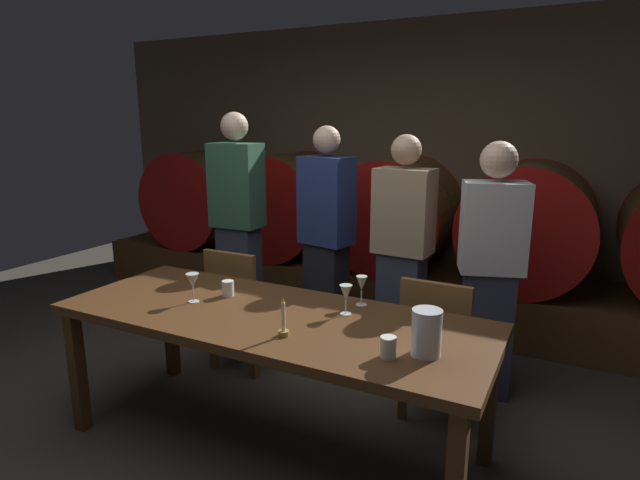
# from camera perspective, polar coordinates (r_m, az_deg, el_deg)

# --- Properties ---
(ground_plane) EXTENTS (9.11, 9.11, 0.00)m
(ground_plane) POSITION_cam_1_polar(r_m,az_deg,el_deg) (3.06, -7.53, -22.00)
(ground_plane) COLOR #3F3A33
(back_wall) EXTENTS (7.01, 0.24, 2.64)m
(back_wall) POSITION_cam_1_polar(r_m,az_deg,el_deg) (5.16, 10.76, 8.10)
(back_wall) COLOR brown
(back_wall) RESTS_ON ground
(barrel_shelf) EXTENTS (6.31, 0.90, 0.43)m
(barrel_shelf) POSITION_cam_1_polar(r_m,az_deg,el_deg) (4.87, 8.34, -5.41)
(barrel_shelf) COLOR brown
(barrel_shelf) RESTS_ON ground
(wine_barrel_far_left) EXTENTS (1.00, 0.91, 1.00)m
(wine_barrel_far_left) POSITION_cam_1_polar(r_m,az_deg,el_deg) (5.76, -12.51, 4.57)
(wine_barrel_far_left) COLOR #513319
(wine_barrel_far_left) RESTS_ON barrel_shelf
(wine_barrel_left) EXTENTS (1.00, 0.91, 1.00)m
(wine_barrel_left) POSITION_cam_1_polar(r_m,az_deg,el_deg) (5.16, -3.41, 3.88)
(wine_barrel_left) COLOR #513319
(wine_barrel_left) RESTS_ON barrel_shelf
(wine_barrel_center) EXTENTS (1.00, 0.91, 1.00)m
(wine_barrel_center) POSITION_cam_1_polar(r_m,az_deg,el_deg) (4.70, 8.39, 2.84)
(wine_barrel_center) COLOR brown
(wine_barrel_center) RESTS_ON barrel_shelf
(wine_barrel_right) EXTENTS (1.00, 0.91, 1.00)m
(wine_barrel_right) POSITION_cam_1_polar(r_m,az_deg,el_deg) (4.48, 21.86, 1.51)
(wine_barrel_right) COLOR brown
(wine_barrel_right) RESTS_ON barrel_shelf
(dining_table) EXTENTS (2.29, 0.87, 0.77)m
(dining_table) POSITION_cam_1_polar(r_m,az_deg,el_deg) (2.77, -5.38, -9.43)
(dining_table) COLOR #4C2D16
(dining_table) RESTS_ON ground
(chair_left) EXTENTS (0.40, 0.40, 0.88)m
(chair_left) POSITION_cam_1_polar(r_m,az_deg,el_deg) (3.73, -8.75, -6.83)
(chair_left) COLOR brown
(chair_left) RESTS_ON ground
(chair_right) EXTENTS (0.41, 0.41, 0.88)m
(chair_right) POSITION_cam_1_polar(r_m,az_deg,el_deg) (3.15, 12.82, -10.84)
(chair_right) COLOR brown
(chair_right) RESTS_ON ground
(guest_far_left) EXTENTS (0.39, 0.25, 1.80)m
(guest_far_left) POSITION_cam_1_polar(r_m,az_deg,el_deg) (4.11, -8.97, 1.44)
(guest_far_left) COLOR #33384C
(guest_far_left) RESTS_ON ground
(guest_center_left) EXTENTS (0.42, 0.31, 1.71)m
(guest_center_left) POSITION_cam_1_polar(r_m,az_deg,el_deg) (3.90, 0.70, 0.13)
(guest_center_left) COLOR black
(guest_center_left) RESTS_ON ground
(guest_center_right) EXTENTS (0.40, 0.27, 1.66)m
(guest_center_right) POSITION_cam_1_polar(r_m,az_deg,el_deg) (3.61, 9.01, -1.58)
(guest_center_right) COLOR #33384C
(guest_center_right) RESTS_ON ground
(guest_far_right) EXTENTS (0.44, 0.35, 1.63)m
(guest_far_right) POSITION_cam_1_polar(r_m,az_deg,el_deg) (3.39, 18.15, -3.20)
(guest_far_right) COLOR #33384C
(guest_far_right) RESTS_ON ground
(candle_center) EXTENTS (0.05, 0.05, 0.19)m
(candle_center) POSITION_cam_1_polar(r_m,az_deg,el_deg) (2.45, -4.01, -9.33)
(candle_center) COLOR olive
(candle_center) RESTS_ON dining_table
(pitcher) EXTENTS (0.13, 0.13, 0.20)m
(pitcher) POSITION_cam_1_polar(r_m,az_deg,el_deg) (2.29, 11.57, -9.90)
(pitcher) COLOR silver
(pitcher) RESTS_ON dining_table
(wine_glass_left) EXTENTS (0.07, 0.07, 0.16)m
(wine_glass_left) POSITION_cam_1_polar(r_m,az_deg,el_deg) (2.94, -13.78, -4.43)
(wine_glass_left) COLOR silver
(wine_glass_left) RESTS_ON dining_table
(wine_glass_center) EXTENTS (0.07, 0.07, 0.16)m
(wine_glass_center) POSITION_cam_1_polar(r_m,az_deg,el_deg) (2.69, 2.85, -5.90)
(wine_glass_center) COLOR silver
(wine_glass_center) RESTS_ON dining_table
(wine_glass_right) EXTENTS (0.06, 0.06, 0.16)m
(wine_glass_right) POSITION_cam_1_polar(r_m,az_deg,el_deg) (2.82, 4.58, -4.88)
(wine_glass_right) COLOR silver
(wine_glass_right) RESTS_ON dining_table
(cup_left) EXTENTS (0.07, 0.07, 0.09)m
(cup_left) POSITION_cam_1_polar(r_m,az_deg,el_deg) (3.02, -10.04, -5.24)
(cup_left) COLOR white
(cup_left) RESTS_ON dining_table
(cup_right) EXTENTS (0.07, 0.07, 0.09)m
(cup_right) POSITION_cam_1_polar(r_m,az_deg,el_deg) (2.26, 7.49, -11.56)
(cup_right) COLOR white
(cup_right) RESTS_ON dining_table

